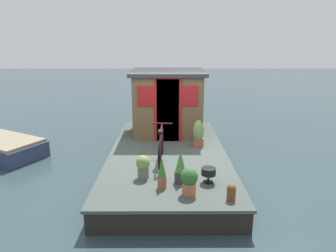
# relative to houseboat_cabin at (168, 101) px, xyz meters

# --- Properties ---
(ground_plane) EXTENTS (60.00, 60.00, 0.00)m
(ground_plane) POSITION_rel_houseboat_cabin_xyz_m (-1.76, 0.00, -1.42)
(ground_plane) COLOR #2D4247
(houseboat_deck) EXTENTS (5.75, 2.86, 0.49)m
(houseboat_deck) POSITION_rel_houseboat_cabin_xyz_m (-1.76, 0.00, -1.17)
(houseboat_deck) COLOR #424C47
(houseboat_deck) RESTS_ON ground_plane
(houseboat_cabin) EXTENTS (2.12, 2.12, 1.83)m
(houseboat_cabin) POSITION_rel_houseboat_cabin_xyz_m (0.00, 0.00, 0.00)
(houseboat_cabin) COLOR brown
(houseboat_cabin) RESTS_ON houseboat_deck
(bicycle) EXTENTS (1.67, 0.50, 0.79)m
(bicycle) POSITION_rel_houseboat_cabin_xyz_m (-2.43, 0.16, -0.56)
(bicycle) COLOR black
(bicycle) RESTS_ON houseboat_deck
(potted_plant_rosemary) EXTENTS (0.17, 0.17, 0.61)m
(potted_plant_rosemary) POSITION_rel_houseboat_cabin_xyz_m (-3.79, 0.12, -0.64)
(potted_plant_rosemary) COLOR #935138
(potted_plant_rosemary) RESTS_ON houseboat_deck
(potted_plant_ivy) EXTENTS (0.23, 0.23, 0.66)m
(potted_plant_ivy) POSITION_rel_houseboat_cabin_xyz_m (-3.57, -0.23, -0.61)
(potted_plant_ivy) COLOR #38383D
(potted_plant_ivy) RESTS_ON houseboat_deck
(potted_plant_succulent) EXTENTS (0.29, 0.29, 0.70)m
(potted_plant_succulent) POSITION_rel_houseboat_cabin_xyz_m (-1.39, -0.79, -0.60)
(potted_plant_succulent) COLOR #935138
(potted_plant_succulent) RESTS_ON houseboat_deck
(potted_plant_lavender) EXTENTS (0.32, 0.32, 0.49)m
(potted_plant_lavender) POSITION_rel_houseboat_cabin_xyz_m (-4.04, -0.37, -0.66)
(potted_plant_lavender) COLOR #B2603D
(potted_plant_lavender) RESTS_ON houseboat_deck
(potted_plant_mint) EXTENTS (0.28, 0.28, 0.47)m
(potted_plant_mint) POSITION_rel_houseboat_cabin_xyz_m (-3.35, 0.50, -0.67)
(potted_plant_mint) COLOR slate
(potted_plant_mint) RESTS_ON houseboat_deck
(charcoal_grill) EXTENTS (0.28, 0.28, 0.30)m
(charcoal_grill) POSITION_rel_houseboat_cabin_xyz_m (-3.57, -0.78, -0.72)
(charcoal_grill) COLOR black
(charcoal_grill) RESTS_ON houseboat_deck
(mooring_bollard) EXTENTS (0.16, 0.16, 0.29)m
(mooring_bollard) POSITION_rel_houseboat_cabin_xyz_m (-4.27, -1.08, -0.77)
(mooring_bollard) COLOR brown
(mooring_bollard) RESTS_ON houseboat_deck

